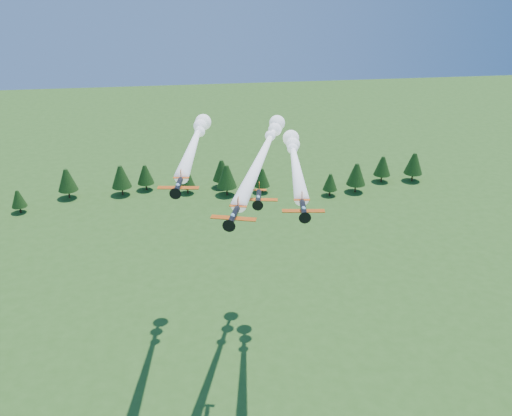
{
  "coord_description": "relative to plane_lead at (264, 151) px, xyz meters",
  "views": [
    {
      "loc": [
        -10.6,
        -87.41,
        84.14
      ],
      "look_at": [
        1.41,
        0.0,
        43.8
      ],
      "focal_mm": 40.0,
      "sensor_mm": 36.0,
      "label": 1
    }
  ],
  "objects": [
    {
      "name": "treeline",
      "position": [
        -0.87,
        89.66,
        -39.86
      ],
      "size": [
        173.41,
        20.6,
        11.7
      ],
      "color": "#382314",
      "rests_on": "ground"
    },
    {
      "name": "plane_right",
      "position": [
        6.22,
        -0.74,
        -1.83
      ],
      "size": [
        10.75,
        43.22,
        3.7
      ],
      "rotation": [
        0.0,
        0.0,
        -0.14
      ],
      "color": "black",
      "rests_on": "ground"
    },
    {
      "name": "plane_slot",
      "position": [
        -3.3,
        -15.18,
        -3.65
      ],
      "size": [
        7.08,
        7.75,
        2.47
      ],
      "rotation": [
        0.0,
        0.0,
        -0.18
      ],
      "color": "black",
      "rests_on": "ground"
    },
    {
      "name": "ground",
      "position": [
        -6.04,
        -21.55,
        -46.62
      ],
      "size": [
        600.0,
        600.0,
        0.0
      ],
      "primitive_type": "plane",
      "color": "#315B1C",
      "rests_on": "ground"
    },
    {
      "name": "plane_left",
      "position": [
        -13.8,
        5.32,
        1.07
      ],
      "size": [
        11.24,
        43.61,
        3.7
      ],
      "rotation": [
        0.0,
        0.0,
        -0.15
      ],
      "color": "black",
      "rests_on": "ground"
    },
    {
      "name": "plane_lead",
      "position": [
        0.0,
        0.0,
        0.0
      ],
      "size": [
        20.59,
        54.48,
        3.7
      ],
      "rotation": [
        0.0,
        0.0,
        -0.3
      ],
      "color": "black",
      "rests_on": "ground"
    }
  ]
}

